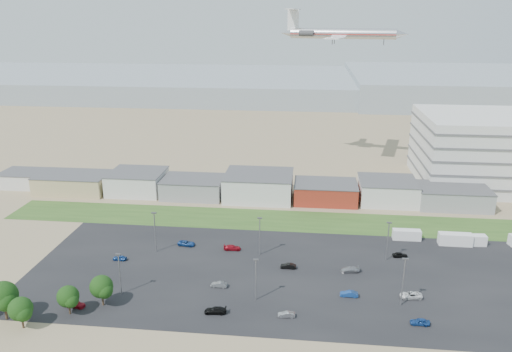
# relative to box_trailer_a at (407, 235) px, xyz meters

# --- Properties ---
(ground) EXTENTS (700.00, 700.00, 0.00)m
(ground) POSITION_rel_box_trailer_a_xyz_m (-37.27, -42.54, -1.39)
(ground) COLOR #877255
(ground) RESTS_ON ground
(parking_lot) EXTENTS (120.00, 50.00, 0.01)m
(parking_lot) POSITION_rel_box_trailer_a_xyz_m (-32.27, -22.54, -1.39)
(parking_lot) COLOR black
(parking_lot) RESTS_ON ground
(grass_strip) EXTENTS (160.00, 16.00, 0.02)m
(grass_strip) POSITION_rel_box_trailer_a_xyz_m (-37.27, 9.46, -1.38)
(grass_strip) COLOR #2E501E
(grass_strip) RESTS_ON ground
(hills_backdrop) EXTENTS (700.00, 200.00, 9.00)m
(hills_backdrop) POSITION_rel_box_trailer_a_xyz_m (2.73, 272.46, 3.11)
(hills_backdrop) COLOR gray
(hills_backdrop) RESTS_ON ground
(building_row) EXTENTS (170.00, 20.00, 8.00)m
(building_row) POSITION_rel_box_trailer_a_xyz_m (-54.27, 28.46, 2.61)
(building_row) COLOR silver
(building_row) RESTS_ON ground
(box_trailer_a) EXTENTS (7.46, 2.40, 2.79)m
(box_trailer_a) POSITION_rel_box_trailer_a_xyz_m (0.00, 0.00, 0.00)
(box_trailer_a) COLOR silver
(box_trailer_a) RESTS_ON ground
(box_trailer_b) EXTENTS (8.52, 2.73, 3.19)m
(box_trailer_b) POSITION_rel_box_trailer_a_xyz_m (12.15, -1.99, 0.20)
(box_trailer_b) COLOR silver
(box_trailer_b) RESTS_ON ground
(box_trailer_c) EXTENTS (7.63, 2.83, 2.81)m
(box_trailer_c) POSITION_rel_box_trailer_a_xyz_m (16.41, -1.62, 0.01)
(box_trailer_c) COLOR silver
(box_trailer_c) RESTS_ON ground
(tree_left) EXTENTS (6.18, 6.18, 9.28)m
(tree_left) POSITION_rel_box_trailer_a_xyz_m (-86.04, -47.02, 3.24)
(tree_left) COLOR black
(tree_left) RESTS_ON ground
(tree_mid) EXTENTS (4.95, 4.95, 7.42)m
(tree_mid) POSITION_rel_box_trailer_a_xyz_m (-81.11, -49.46, 2.32)
(tree_mid) COLOR black
(tree_mid) RESTS_ON ground
(tree_right) EXTENTS (4.72, 4.72, 7.08)m
(tree_right) POSITION_rel_box_trailer_a_xyz_m (-74.31, -43.89, 2.15)
(tree_right) COLOR black
(tree_right) RESTS_ON ground
(tree_near) EXTENTS (5.13, 5.13, 7.70)m
(tree_near) POSITION_rel_box_trailer_a_xyz_m (-68.88, -40.06, 2.46)
(tree_near) COLOR black
(tree_near) RESTS_ON ground
(lightpole_front_l) EXTENTS (1.13, 0.47, 9.58)m
(lightpole_front_l) POSITION_rel_box_trailer_a_xyz_m (-66.71, -35.24, 3.40)
(lightpole_front_l) COLOR slate
(lightpole_front_l) RESTS_ON ground
(lightpole_front_m) EXTENTS (1.13, 0.47, 9.63)m
(lightpole_front_m) POSITION_rel_box_trailer_a_xyz_m (-37.28, -34.51, 3.42)
(lightpole_front_m) COLOR slate
(lightpole_front_m) RESTS_ON ground
(lightpole_front_r) EXTENTS (1.28, 0.53, 10.84)m
(lightpole_front_r) POSITION_rel_box_trailer_a_xyz_m (-6.80, -33.19, 4.03)
(lightpole_front_r) COLOR slate
(lightpole_front_r) RESTS_ON ground
(lightpole_back_l) EXTENTS (1.27, 0.53, 10.75)m
(lightpole_back_l) POSITION_rel_box_trailer_a_xyz_m (-65.29, -14.42, 3.98)
(lightpole_back_l) COLOR slate
(lightpole_back_l) RESTS_ON ground
(lightpole_back_m) EXTENTS (1.19, 0.50, 10.11)m
(lightpole_back_m) POSITION_rel_box_trailer_a_xyz_m (-38.63, -13.30, 3.66)
(lightpole_back_m) COLOR slate
(lightpole_back_m) RESTS_ON ground
(lightpole_back_r) EXTENTS (1.19, 0.50, 10.12)m
(lightpole_back_r) POSITION_rel_box_trailer_a_xyz_m (-7.09, -12.80, 3.67)
(lightpole_back_r) COLOR slate
(lightpole_back_r) RESTS_ON ground
(airliner) EXTENTS (54.26, 42.69, 14.24)m
(airliner) POSITION_rel_box_trailer_a_xyz_m (-16.07, 69.05, 50.14)
(airliner) COLOR silver
(parked_car_0) EXTENTS (4.92, 2.63, 1.32)m
(parked_car_0) POSITION_rel_box_trailer_a_xyz_m (-4.24, -30.14, -0.74)
(parked_car_0) COLOR silver
(parked_car_0) RESTS_ON ground
(parked_car_1) EXTENTS (3.90, 1.43, 1.27)m
(parked_car_1) POSITION_rel_box_trailer_a_xyz_m (-17.41, -30.99, -0.76)
(parked_car_1) COLOR navy
(parked_car_1) RESTS_ON ground
(parked_car_2) EXTENTS (3.84, 1.62, 1.30)m
(parked_car_2) POSITION_rel_box_trailer_a_xyz_m (-4.28, -39.96, -0.75)
(parked_car_2) COLOR navy
(parked_car_2) RESTS_ON ground
(parked_car_3) EXTENTS (4.62, 2.15, 1.31)m
(parked_car_3) POSITION_rel_box_trailer_a_xyz_m (-44.92, -40.44, -0.74)
(parked_car_3) COLOR black
(parked_car_3) RESTS_ON ground
(parked_car_4) EXTENTS (3.75, 1.51, 1.21)m
(parked_car_4) POSITION_rel_box_trailer_a_xyz_m (-46.03, -30.11, -0.79)
(parked_car_4) COLOR #595B5E
(parked_car_4) RESTS_ON ground
(parked_car_5) EXTENTS (3.50, 1.47, 1.18)m
(parked_car_5) POSITION_rel_box_trailer_a_xyz_m (-72.88, -20.16, -0.80)
(parked_car_5) COLOR navy
(parked_car_5) RESTS_ON ground
(parked_car_6) EXTENTS (4.56, 2.15, 1.28)m
(parked_car_6) POSITION_rel_box_trailer_a_xyz_m (-45.97, -11.48, -0.75)
(parked_car_6) COLOR maroon
(parked_car_6) RESTS_ON ground
(parked_car_7) EXTENTS (3.77, 1.35, 1.24)m
(parked_car_7) POSITION_rel_box_trailer_a_xyz_m (-31.08, -19.82, -0.77)
(parked_car_7) COLOR black
(parked_car_7) RESTS_ON ground
(parked_car_8) EXTENTS (3.81, 1.79, 1.26)m
(parked_car_8) POSITION_rel_box_trailer_a_xyz_m (-3.42, -10.87, -0.76)
(parked_car_8) COLOR black
(parked_car_8) RESTS_ON ground
(parked_car_9) EXTENTS (4.76, 2.68, 1.26)m
(parked_car_9) POSITION_rel_box_trailer_a_xyz_m (-58.41, -10.25, -0.77)
(parked_car_9) COLOR navy
(parked_car_9) RESTS_ON ground
(parked_car_10) EXTENTS (4.42, 2.13, 1.24)m
(parked_car_10) POSITION_rel_box_trailer_a_xyz_m (-74.38, -41.35, -0.77)
(parked_car_10) COLOR maroon
(parked_car_10) RESTS_ON ground
(parked_car_12) EXTENTS (4.64, 2.36, 1.29)m
(parked_car_12) POSITION_rel_box_trailer_a_xyz_m (-16.42, -20.00, -0.75)
(parked_car_12) COLOR #A5A5AA
(parked_car_12) RESTS_ON ground
(parked_car_13) EXTENTS (3.54, 1.45, 1.14)m
(parked_car_13) POSITION_rel_box_trailer_a_xyz_m (-30.45, -40.19, -0.82)
(parked_car_13) COLOR #A5A5AA
(parked_car_13) RESTS_ON ground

